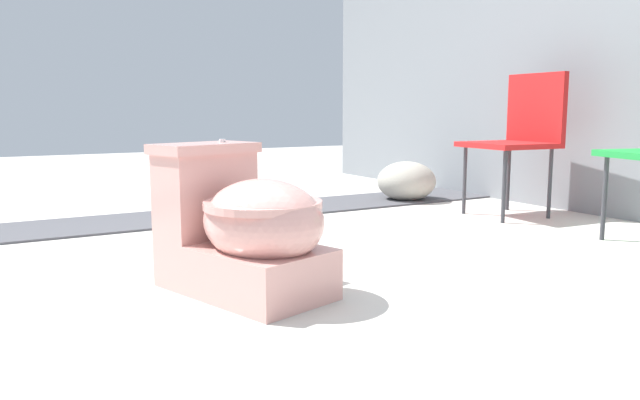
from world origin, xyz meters
name	(u,v)px	position (x,y,z in m)	size (l,w,h in m)	color
ground_plane	(229,275)	(0.00, 0.00, 0.00)	(14.00, 14.00, 0.00)	beige
gravel_strip	(225,213)	(-1.31, 0.50, 0.01)	(0.56, 8.00, 0.01)	#4C4C51
toilet	(245,230)	(0.24, -0.04, 0.22)	(0.71, 0.53, 0.52)	#E09E93
folding_chair_left	(522,129)	(-0.42, 2.01, 0.51)	(0.47, 0.47, 0.83)	red
boulder_near	(406,181)	(-1.21, 1.79, 0.14)	(0.40, 0.36, 0.27)	#ADA899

